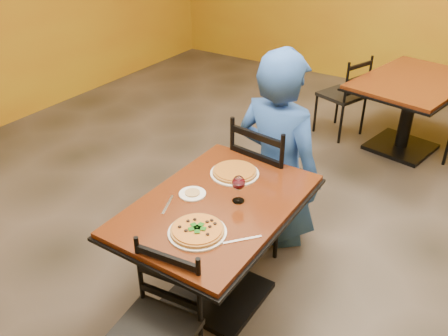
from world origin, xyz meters
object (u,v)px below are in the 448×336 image
Objects in this scene: side_plate at (192,194)px; table_main at (218,228)px; chair_main_far at (271,178)px; chair_second_left at (342,95)px; table_second at (411,98)px; plate_main at (197,232)px; pizza_far at (235,171)px; wine_glass at (238,188)px; chair_main_near at (152,335)px; pizza_main at (197,230)px; diner at (279,148)px; plate_far at (235,173)px.

table_main is at bearing 6.38° from side_plate.
chair_main_far is 1.99m from chair_second_left.
table_second is at bearing 77.41° from side_plate.
table_second is 1.67× the size of chair_second_left.
pizza_far is at bearing 103.66° from plate_main.
chair_main_near is at bearing -89.71° from wine_glass.
chair_main_far is 1.10m from pizza_main.
diner reaches higher than chair_main_far.
side_plate is (-0.16, -0.02, 0.20)m from table_main.
table_second is at bearing -97.29° from diner.
table_main is 0.38m from plate_far.
table_main is 6.83× the size of wine_glass.
pizza_far is at bearing 92.24° from chair_main_far.
wine_glass is at bearing 108.04° from chair_main_far.
chair_main_far is at bearing -104.06° from table_second.
chair_second_left is (-0.69, 0.00, -0.12)m from table_second.
plate_main and side_plate have the same top height.
table_second is at bearing 80.64° from table_main.
plate_far is at bearing 92.24° from chair_main_far.
chair_main_far reaches higher than wine_glass.
table_main is 0.36m from plate_main.
side_plate is (-0.15, -0.83, 0.03)m from diner.
pizza_main is at bearing -94.02° from wine_glass.
diner is 0.76m from wine_glass.
wine_glass reaches higher than chair_main_near.
chair_main_near is at bearing 25.42° from chair_second_left.
chair_main_near is at bearing -86.07° from pizza_main.
wine_glass reaches higher than plate_far.
table_main is 0.83m from diner.
plate_main is (0.09, -1.11, 0.03)m from diner.
wine_glass reaches higher than chair_second_left.
table_second is 1.99m from diner.
pizza_far reaches higher than plate_far.
pizza_far is (-0.06, -0.50, 0.04)m from diner.
chair_main_near is at bearing -86.07° from plate_main.
side_plate is at bearing 103.95° from chair_main_near.
plate_main is 0.63m from pizza_far.
table_second is 5.20× the size of pizza_far.
pizza_main is (0.07, -0.30, 0.21)m from table_main.
chair_second_left is 3.07m from pizza_main.
diner is at bearing 26.35° from chair_second_left.
wine_glass is at bearing 83.89° from chair_main_near.
plate_main is at bearing -76.34° from plate_far.
pizza_main reaches higher than side_plate.
table_main is 3.97× the size of plate_far.
pizza_far is at bearing 0.00° from plate_far.
diner reaches higher than chair_main_near.
pizza_main reaches higher than table_second.
plate_main is 0.63m from plate_far.
wine_glass is (0.14, -0.69, 0.34)m from chair_main_far.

